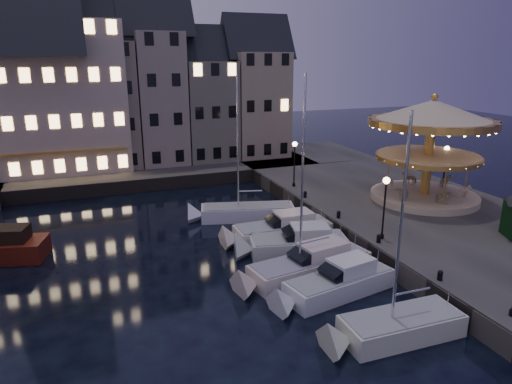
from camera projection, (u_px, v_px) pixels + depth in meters
name	position (u px, v px, depth m)	size (l,w,h in m)	color
ground	(288.00, 281.00, 27.03)	(160.00, 160.00, 0.00)	black
quay_east	(414.00, 213.00, 36.98)	(16.00, 56.00, 1.30)	#474442
quay_north	(113.00, 174.00, 49.23)	(44.00, 12.00, 1.30)	#474442
quaywall_e	(328.00, 225.00, 34.26)	(0.15, 44.00, 1.30)	#47423A
quaywall_n	(138.00, 186.00, 44.53)	(48.00, 0.15, 1.30)	#47423A
streetlamp_b	(385.00, 199.00, 29.23)	(0.44, 0.44, 4.17)	black
streetlamp_c	(294.00, 157.00, 41.33)	(0.44, 0.44, 4.17)	black
streetlamp_d	(445.00, 163.00, 39.34)	(0.44, 0.44, 4.17)	black
bollard_a	(440.00, 275.00, 24.33)	(0.30, 0.30, 0.57)	black
bollard_b	(379.00, 238.00, 29.26)	(0.30, 0.30, 0.57)	black
bollard_c	(339.00, 214.00, 33.75)	(0.30, 0.30, 0.57)	black
bollard_d	(305.00, 194.00, 38.68)	(0.30, 0.30, 0.57)	black
townhouse_nb	(43.00, 103.00, 46.80)	(6.16, 8.00, 13.80)	slate
townhouse_nc	(105.00, 96.00, 48.71)	(6.82, 8.00, 14.80)	gray
townhouse_nd	(158.00, 90.00, 50.52)	(5.50, 8.00, 15.80)	gray
townhouse_ne	(207.00, 102.00, 52.80)	(6.16, 8.00, 12.80)	slate
townhouse_nf	(255.00, 96.00, 54.71)	(6.82, 8.00, 13.80)	tan
hotel_corner	(42.00, 88.00, 46.39)	(17.60, 9.00, 16.80)	beige
motorboat_a	(391.00, 329.00, 21.36)	(6.90, 2.35, 11.50)	beige
motorboat_b	(334.00, 285.00, 25.24)	(7.55, 3.37, 2.15)	silver
motorboat_c	(305.00, 267.00, 27.37)	(8.87, 3.55, 11.73)	beige
motorboat_d	(292.00, 245.00, 30.69)	(7.61, 4.02, 2.15)	silver
motorboat_e	(278.00, 231.00, 33.10)	(8.08, 2.40, 2.15)	silver
motorboat_f	(241.00, 213.00, 37.26)	(8.60, 4.22, 11.43)	white
carousel	(431.00, 131.00, 36.58)	(9.98, 9.98, 8.73)	#CBB790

